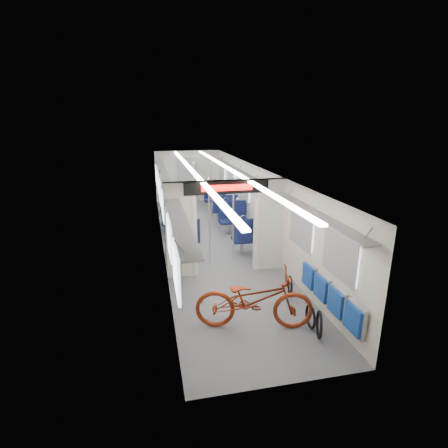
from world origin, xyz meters
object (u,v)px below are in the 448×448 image
(bicycle, at_px, (254,300))
(seat_bay_far_right, at_px, (220,201))
(seat_bay_near_right, at_px, (241,224))
(seat_bay_far_left, at_px, (172,203))
(stanchion_far_right, at_px, (212,196))
(stanchion_near_left, at_px, (209,223))
(bike_hoop_c, at_px, (290,287))
(stanchion_far_left, at_px, (195,197))
(flip_bench, at_px, (329,295))
(seat_bay_near_left, at_px, (179,225))
(stanchion_near_right, at_px, (233,219))
(bike_hoop_b, at_px, (310,318))
(bike_hoop_a, at_px, (319,326))

(bicycle, height_order, seat_bay_far_right, seat_bay_far_right)
(seat_bay_near_right, relative_size, seat_bay_far_left, 1.08)
(seat_bay_near_right, relative_size, stanchion_far_right, 1.00)
(seat_bay_far_right, xyz_separation_m, stanchion_near_left, (-1.25, -4.82, 0.59))
(bike_hoop_c, xyz_separation_m, stanchion_far_left, (-1.35, 5.14, 0.94))
(flip_bench, bearing_deg, bike_hoop_c, 104.63)
(seat_bay_near_left, xyz_separation_m, seat_bay_far_left, (0.00, 2.95, -0.02))
(flip_bench, bearing_deg, seat_bay_near_left, 114.39)
(stanchion_near_right, bearing_deg, seat_bay_far_right, 82.81)
(bike_hoop_c, bearing_deg, bike_hoop_b, -94.41)
(flip_bench, relative_size, bike_hoop_a, 4.32)
(seat_bay_near_right, distance_m, stanchion_near_left, 2.08)
(bike_hoop_c, bearing_deg, bicycle, -139.43)
(bike_hoop_a, relative_size, seat_bay_far_right, 0.23)
(bike_hoop_c, bearing_deg, stanchion_far_left, 104.68)
(stanchion_near_right, bearing_deg, stanchion_far_right, 90.92)
(seat_bay_near_right, bearing_deg, flip_bench, -84.91)
(seat_bay_far_left, bearing_deg, seat_bay_near_left, -90.00)
(seat_bay_near_right, relative_size, seat_bay_far_right, 1.07)
(bike_hoop_a, relative_size, stanchion_near_right, 0.21)
(stanchion_near_right, bearing_deg, seat_bay_far_left, 105.52)
(seat_bay_far_left, bearing_deg, bicycle, -83.42)
(seat_bay_near_left, height_order, stanchion_near_left, stanchion_near_left)
(bike_hoop_c, bearing_deg, seat_bay_far_right, 91.08)
(flip_bench, distance_m, bike_hoop_b, 0.54)
(seat_bay_near_left, bearing_deg, stanchion_far_right, 42.51)
(bike_hoop_a, bearing_deg, flip_bench, 45.53)
(bicycle, bearing_deg, seat_bay_far_left, 20.62)
(flip_bench, bearing_deg, stanchion_near_right, 106.57)
(seat_bay_near_left, height_order, seat_bay_near_right, seat_bay_near_left)
(bike_hoop_c, bearing_deg, stanchion_near_right, 107.51)
(flip_bench, xyz_separation_m, bike_hoop_a, (-0.36, -0.37, -0.36))
(stanchion_far_left, bearing_deg, bike_hoop_b, -78.76)
(bicycle, relative_size, seat_bay_near_left, 0.92)
(seat_bay_near_left, bearing_deg, bicycle, -79.52)
(bike_hoop_b, relative_size, seat_bay_near_left, 0.19)
(seat_bay_far_right, bearing_deg, stanchion_far_right, -109.35)
(flip_bench, distance_m, seat_bay_far_right, 7.98)
(bicycle, xyz_separation_m, bike_hoop_c, (1.10, 0.94, -0.35))
(flip_bench, height_order, bike_hoop_b, flip_bench)
(bicycle, distance_m, bike_hoop_c, 1.49)
(flip_bench, xyz_separation_m, seat_bay_near_left, (-2.29, 5.05, -0.00))
(flip_bench, relative_size, stanchion_far_left, 0.92)
(seat_bay_far_right, bearing_deg, bike_hoop_a, -89.62)
(seat_bay_near_left, height_order, stanchion_far_right, stanchion_far_right)
(stanchion_near_right, relative_size, stanchion_far_right, 1.00)
(bicycle, bearing_deg, stanchion_near_right, 7.16)
(stanchion_near_left, bearing_deg, bike_hoop_b, -68.11)
(bike_hoop_c, xyz_separation_m, seat_bay_near_right, (-0.13, 3.60, 0.36))
(bike_hoop_c, bearing_deg, seat_bay_far_left, 106.18)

